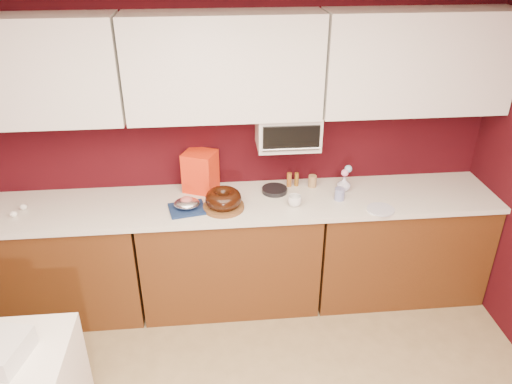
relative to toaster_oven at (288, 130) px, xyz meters
The scene contains 30 objects.
ceiling 2.43m from the toaster_oven, 102.07° to the right, with size 4.00×4.50×0.02m, color white.
wall_back 0.49m from the toaster_oven, 162.14° to the left, with size 4.00×0.02×2.50m, color #36070C.
base_cabinet_left 2.02m from the toaster_oven, behind, with size 1.31×0.58×0.86m, color #552C11.
base_cabinet_center 1.06m from the toaster_oven, 159.86° to the right, with size 1.31×0.58×0.86m, color #552C11.
base_cabinet_right 1.30m from the toaster_oven, 10.58° to the right, with size 1.31×0.58×0.86m, color #552C11.
countertop 0.69m from the toaster_oven, 159.86° to the right, with size 4.00×0.62×0.04m, color silver.
upper_cabinet_left 1.85m from the toaster_oven, behind, with size 1.31×0.33×0.70m, color white.
upper_cabinet_center 0.65m from the toaster_oven, behind, with size 1.31×0.33×0.70m, color white.
upper_cabinet_right 1.00m from the toaster_oven, ahead, with size 1.31×0.33×0.70m, color white.
toaster_oven is the anchor object (origin of this frame).
toaster_oven_door 0.16m from the toaster_oven, 90.00° to the right, with size 0.40×0.02×0.18m, color black.
toaster_oven_handle 0.19m from the toaster_oven, 90.00° to the right, with size 0.02×0.02×0.42m, color silver.
cake_base 0.72m from the toaster_oven, 151.34° to the right, with size 0.29×0.29×0.03m, color brown.
bundt_cake 0.68m from the toaster_oven, 151.34° to the right, with size 0.26×0.26×0.10m, color black.
navy_towel 0.92m from the toaster_oven, 160.43° to the right, with size 0.25×0.21×0.02m, color #15274F.
foil_ham_nest 0.90m from the toaster_oven, 160.43° to the right, with size 0.18×0.15×0.07m, color silver.
roasted_ham 0.89m from the toaster_oven, 160.43° to the right, with size 0.09×0.07×0.06m, color #C35F59.
pandoro_box 0.72m from the toaster_oven, behind, with size 0.22×0.20×0.31m, color red.
dark_pan 0.47m from the toaster_oven, 150.15° to the right, with size 0.19×0.19×0.03m, color black.
coffee_mug 0.51m from the toaster_oven, 85.63° to the right, with size 0.09×0.09×0.10m, color silver.
blue_jar 0.60m from the toaster_oven, 30.39° to the right, with size 0.08×0.08×0.09m, color navy.
flower_vase 0.60m from the toaster_oven, 10.09° to the right, with size 0.08×0.08×0.12m, color silver.
flower_pink 0.55m from the toaster_oven, 10.09° to the right, with size 0.05×0.05×0.05m, color pink.
flower_blue 0.56m from the toaster_oven, ahead, with size 0.06×0.06×0.06m, color #89C1DC.
china_plate 0.87m from the toaster_oven, 32.69° to the right, with size 0.19×0.19×0.01m, color silver.
amber_bottle 0.42m from the toaster_oven, 47.21° to the left, with size 0.04×0.04×0.11m, color #9B561C.
paper_cup 0.48m from the toaster_oven, ahead, with size 0.06×0.06×0.09m, color olive.
egg_left 2.01m from the toaster_oven, behind, with size 0.05×0.04×0.04m, color white.
egg_right 1.96m from the toaster_oven, behind, with size 0.06×0.04×0.04m, color silver.
amber_bottle_tall 0.43m from the toaster_oven, 21.75° to the left, with size 0.03×0.03×0.11m, color brown.
Camera 1 is at (-0.11, -1.25, 2.68)m, focal length 35.00 mm.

